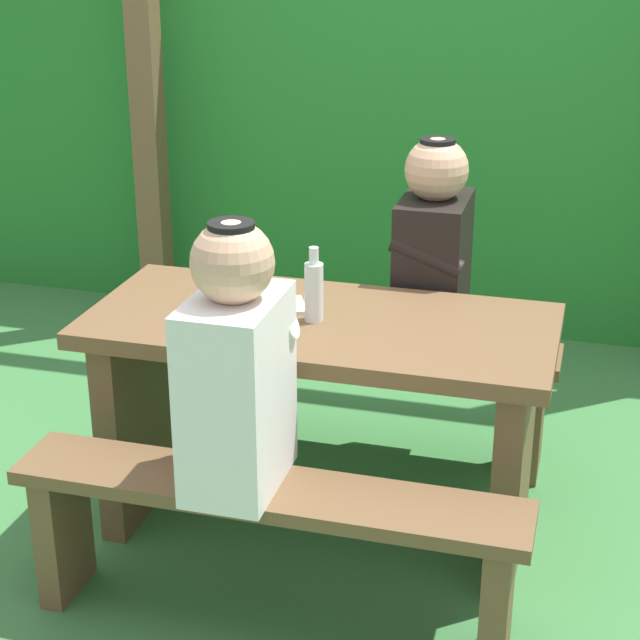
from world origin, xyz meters
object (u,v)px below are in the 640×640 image
object	(u,v)px
picnic_table	(320,387)
bottle_left	(225,286)
bottle_right	(314,290)
drinking_glass	(249,290)
person_white_shirt	(236,367)
bench_near	(268,527)
bench_far	(359,369)
person_black_coat	(433,253)
cell_phone	(293,305)

from	to	relation	value
picnic_table	bottle_left	size ratio (longest dim) A/B	5.76
bottle_left	bottle_right	bearing A→B (deg)	8.41
drinking_glass	bottle_right	bearing A→B (deg)	-21.94
drinking_glass	bottle_right	world-z (taller)	bottle_right
picnic_table	drinking_glass	xyz separation A→B (m)	(-0.25, 0.07, 0.27)
person_white_shirt	drinking_glass	distance (m)	0.62
bottle_left	bench_near	bearing A→B (deg)	-59.27
person_white_shirt	drinking_glass	xyz separation A→B (m)	(-0.17, 0.60, -0.02)
bench_far	bottle_right	xyz separation A→B (m)	(-0.01, -0.55, 0.50)
person_black_coat	drinking_glass	size ratio (longest dim) A/B	9.29
picnic_table	bottle_left	distance (m)	0.43
person_white_shirt	bottle_left	distance (m)	0.51
bench_near	drinking_glass	world-z (taller)	drinking_glass
bench_near	person_black_coat	world-z (taller)	person_black_coat
person_black_coat	bench_near	bearing A→B (deg)	-103.31
picnic_table	bench_far	distance (m)	0.55
bench_near	bottle_right	xyz separation A→B (m)	(-0.01, 0.51, 0.50)
bench_far	picnic_table	bearing A→B (deg)	-90.00
picnic_table	bench_near	size ratio (longest dim) A/B	1.00
bench_near	person_white_shirt	size ratio (longest dim) A/B	1.95
bottle_left	bench_far	bearing A→B (deg)	64.62
person_white_shirt	drinking_glass	bearing A→B (deg)	106.02
person_white_shirt	bottle_right	xyz separation A→B (m)	(0.06, 0.50, 0.04)
drinking_glass	bottle_right	size ratio (longest dim) A/B	0.34
bench_far	bottle_right	world-z (taller)	bottle_right
bottle_right	cell_phone	distance (m)	0.16
bench_far	drinking_glass	xyz separation A→B (m)	(-0.25, -0.45, 0.44)
bench_near	bench_far	world-z (taller)	same
drinking_glass	cell_phone	distance (m)	0.15
bottle_left	bottle_right	size ratio (longest dim) A/B	1.07
person_black_coat	drinking_glass	bearing A→B (deg)	-137.86
bottle_left	bottle_right	distance (m)	0.27
bottle_right	bench_near	bearing A→B (deg)	-88.51
cell_phone	bottle_right	bearing A→B (deg)	-68.41
person_white_shirt	cell_phone	size ratio (longest dim) A/B	5.14
person_black_coat	cell_phone	distance (m)	0.58
bench_far	person_white_shirt	xyz separation A→B (m)	(-0.08, -1.05, 0.46)
picnic_table	cell_phone	distance (m)	0.27
drinking_glass	bottle_left	xyz separation A→B (m)	(-0.03, -0.13, 0.06)
person_white_shirt	bottle_left	bearing A→B (deg)	113.50
bench_near	drinking_glass	distance (m)	0.78
person_black_coat	bottle_right	bearing A→B (deg)	-115.70
bench_far	bottle_right	distance (m)	0.74
drinking_glass	bottle_right	distance (m)	0.26
person_white_shirt	cell_phone	world-z (taller)	person_white_shirt
picnic_table	drinking_glass	bearing A→B (deg)	163.26
person_white_shirt	bottle_left	xyz separation A→B (m)	(-0.20, 0.46, 0.04)
picnic_table	bench_near	bearing A→B (deg)	-90.00
bench_far	drinking_glass	size ratio (longest dim) A/B	18.09
bench_near	bottle_right	distance (m)	0.71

